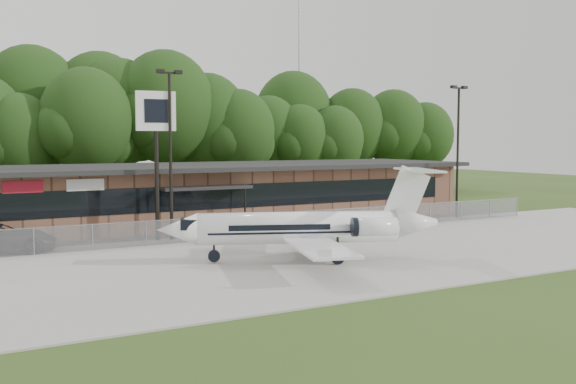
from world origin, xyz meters
TOP-DOWN VIEW (x-y plane):
  - ground at (0.00, 0.00)m, footprint 160.00×160.00m
  - apron at (0.00, 8.00)m, footprint 64.00×18.00m
  - parking_lot at (0.00, 19.50)m, footprint 50.00×9.00m
  - terminal at (-0.00, 23.94)m, footprint 41.00×11.65m
  - fence at (0.00, 15.00)m, footprint 46.00×0.04m
  - treeline at (0.00, 42.00)m, footprint 72.00×12.00m
  - radio_mast at (22.00, 48.00)m, footprint 0.20×0.20m
  - light_pole_mid at (-5.00, 16.50)m, footprint 1.55×0.30m
  - light_pole_right at (18.00, 16.50)m, footprint 1.55×0.30m
  - business_jet at (-1.28, 6.63)m, footprint 13.83×12.36m
  - pole_sign at (-5.77, 16.79)m, footprint 2.36×0.56m

SIDE VIEW (x-z plane):
  - ground at x=0.00m, z-range 0.00..0.00m
  - parking_lot at x=0.00m, z-range 0.00..0.06m
  - apron at x=0.00m, z-range 0.00..0.08m
  - fence at x=0.00m, z-range 0.02..1.54m
  - business_jet at x=-1.28m, z-range -0.68..4.07m
  - terminal at x=0.00m, z-range 0.03..4.33m
  - light_pole_mid at x=-5.00m, z-range 0.86..11.09m
  - light_pole_right at x=18.00m, z-range 0.86..11.09m
  - pole_sign at x=-5.77m, z-range 2.38..11.35m
  - treeline at x=0.00m, z-range 0.00..15.00m
  - radio_mast at x=22.00m, z-range 0.00..25.00m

